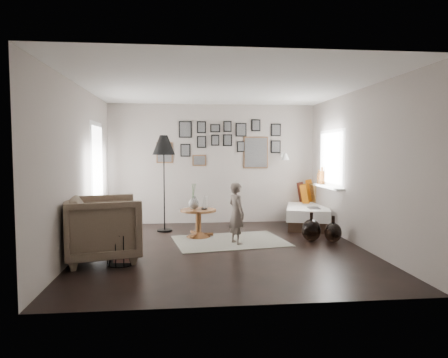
{
  "coord_description": "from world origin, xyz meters",
  "views": [
    {
      "loc": [
        -0.65,
        -6.34,
        1.58
      ],
      "look_at": [
        0.05,
        0.5,
        1.1
      ],
      "focal_mm": 32.0,
      "sensor_mm": 36.0,
      "label": 1
    }
  ],
  "objects": [
    {
      "name": "wall_right",
      "position": [
        2.25,
        0.0,
        1.3
      ],
      "size": [
        0.0,
        4.8,
        4.8
      ],
      "primitive_type": "plane",
      "rotation": [
        1.57,
        0.0,
        -1.57
      ],
      "color": "#9E938A",
      "rests_on": "ground"
    },
    {
      "name": "demijohn_large",
      "position": [
        1.58,
        0.38,
        0.2
      ],
      "size": [
        0.34,
        0.34,
        0.51
      ],
      "color": "black",
      "rests_on": "ground"
    },
    {
      "name": "floor_lamp",
      "position": [
        -1.03,
        1.53,
        1.63
      ],
      "size": [
        0.44,
        0.44,
        1.89
      ],
      "rotation": [
        0.0,
        0.0,
        0.14
      ],
      "color": "black",
      "rests_on": "ground"
    },
    {
      "name": "vase",
      "position": [
        -0.46,
        0.93,
        0.66
      ],
      "size": [
        0.19,
        0.19,
        0.47
      ],
      "color": "black",
      "rests_on": "pedestal_table"
    },
    {
      "name": "armchair_cushion",
      "position": [
        -1.78,
        -0.45,
        0.48
      ],
      "size": [
        0.51,
        0.52,
        0.19
      ],
      "primitive_type": "cube",
      "rotation": [
        -0.21,
        0.0,
        0.21
      ],
      "color": "white",
      "rests_on": "armchair"
    },
    {
      "name": "magazine_basket",
      "position": [
        -1.53,
        -0.75,
        0.21
      ],
      "size": [
        0.38,
        0.38,
        0.43
      ],
      "rotation": [
        0.0,
        0.0,
        0.1
      ],
      "color": "black",
      "rests_on": "ground"
    },
    {
      "name": "candles",
      "position": [
        -0.27,
        0.91,
        0.64
      ],
      "size": [
        0.11,
        0.11,
        0.25
      ],
      "color": "black",
      "rests_on": "pedestal_table"
    },
    {
      "name": "gallery_wall",
      "position": [
        0.29,
        2.38,
        1.74
      ],
      "size": [
        2.74,
        0.03,
        1.08
      ],
      "color": "brown",
      "rests_on": "wall_back"
    },
    {
      "name": "window_right",
      "position": [
        2.18,
        1.34,
        0.93
      ],
      "size": [
        0.15,
        1.32,
        1.3
      ],
      "color": "white",
      "rests_on": "wall_right"
    },
    {
      "name": "wall_sconce",
      "position": [
        1.55,
        2.13,
        1.46
      ],
      "size": [
        0.18,
        0.36,
        0.16
      ],
      "color": "white",
      "rests_on": "wall_back"
    },
    {
      "name": "daybed",
      "position": [
        2.0,
        2.0,
        0.29
      ],
      "size": [
        1.35,
        2.08,
        0.95
      ],
      "rotation": [
        0.0,
        0.0,
        -0.29
      ],
      "color": "black",
      "rests_on": "ground"
    },
    {
      "name": "demijohn_small",
      "position": [
        1.93,
        0.26,
        0.18
      ],
      "size": [
        0.3,
        0.3,
        0.46
      ],
      "color": "black",
      "rests_on": "ground"
    },
    {
      "name": "magazine_on_daybed",
      "position": [
        1.95,
        1.36,
        0.45
      ],
      "size": [
        0.25,
        0.31,
        0.02
      ],
      "primitive_type": "cube",
      "rotation": [
        0.0,
        0.0,
        -0.12
      ],
      "color": "black",
      "rests_on": "daybed"
    },
    {
      "name": "door_left",
      "position": [
        -2.23,
        1.2,
        1.05
      ],
      "size": [
        0.0,
        2.14,
        2.14
      ],
      "color": "white",
      "rests_on": "wall_left"
    },
    {
      "name": "ground",
      "position": [
        0.0,
        0.0,
        0.0
      ],
      "size": [
        4.8,
        4.8,
        0.0
      ],
      "primitive_type": "plane",
      "color": "black",
      "rests_on": "ground"
    },
    {
      "name": "wall_back",
      "position": [
        0.0,
        2.4,
        1.3
      ],
      "size": [
        4.5,
        0.0,
        4.5
      ],
      "primitive_type": "plane",
      "rotation": [
        1.57,
        0.0,
        0.0
      ],
      "color": "#9E938A",
      "rests_on": "ground"
    },
    {
      "name": "wall_front",
      "position": [
        0.0,
        -2.4,
        1.3
      ],
      "size": [
        4.5,
        0.0,
        4.5
      ],
      "primitive_type": "plane",
      "rotation": [
        -1.57,
        0.0,
        0.0
      ],
      "color": "#9E938A",
      "rests_on": "ground"
    },
    {
      "name": "armchair",
      "position": [
        -1.81,
        -0.5,
        0.47
      ],
      "size": [
        1.24,
        1.22,
        0.94
      ],
      "primitive_type": "imported",
      "rotation": [
        0.0,
        0.0,
        1.82
      ],
      "color": "brown",
      "rests_on": "ground"
    },
    {
      "name": "child",
      "position": [
        0.24,
        0.31,
        0.53
      ],
      "size": [
        0.39,
        0.45,
        1.05
      ],
      "primitive_type": "imported",
      "rotation": [
        0.0,
        0.0,
        2.0
      ],
      "color": "#675951",
      "rests_on": "ground"
    },
    {
      "name": "wall_left",
      "position": [
        -2.25,
        0.0,
        1.3
      ],
      "size": [
        0.0,
        4.8,
        4.8
      ],
      "primitive_type": "plane",
      "rotation": [
        1.57,
        0.0,
        1.57
      ],
      "color": "#9E938A",
      "rests_on": "ground"
    },
    {
      "name": "rug",
      "position": [
        0.16,
        0.51,
        0.01
      ],
      "size": [
        2.08,
        1.61,
        0.01
      ],
      "primitive_type": "cube",
      "rotation": [
        0.0,
        0.0,
        0.16
      ],
      "color": "beige",
      "rests_on": "ground"
    },
    {
      "name": "ceiling",
      "position": [
        0.0,
        0.0,
        2.6
      ],
      "size": [
        4.8,
        4.8,
        0.0
      ],
      "primitive_type": "plane",
      "rotation": [
        3.14,
        0.0,
        0.0
      ],
      "color": "white",
      "rests_on": "wall_back"
    },
    {
      "name": "pedestal_table",
      "position": [
        -0.38,
        0.91,
        0.24
      ],
      "size": [
        0.66,
        0.66,
        0.52
      ],
      "rotation": [
        0.0,
        0.0,
        -0.33
      ],
      "color": "brown",
      "rests_on": "ground"
    }
  ]
}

